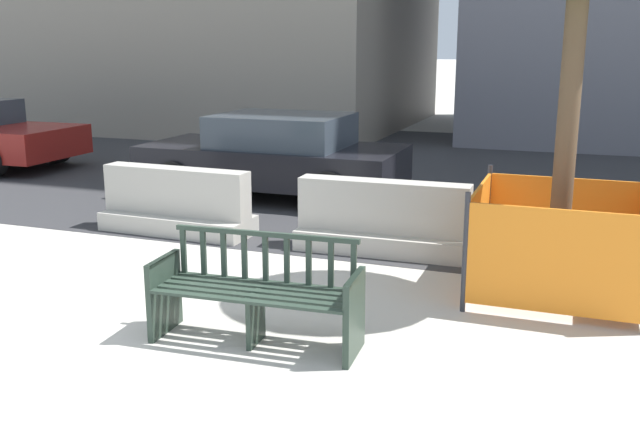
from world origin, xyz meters
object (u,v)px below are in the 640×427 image
object	(u,v)px
car_sedan_mid	(275,156)
construction_fence	(558,239)
jersey_barrier_left	(177,206)
jersey_barrier_centre	(383,223)
street_bench	(256,296)

from	to	relation	value
car_sedan_mid	construction_fence	bearing A→B (deg)	-36.09
jersey_barrier_left	construction_fence	xyz separation A→B (m)	(4.67, -0.76, 0.21)
jersey_barrier_left	car_sedan_mid	world-z (taller)	car_sedan_mid
jersey_barrier_centre	car_sedan_mid	distance (m)	3.35
jersey_barrier_left	jersey_barrier_centre	bearing A→B (deg)	1.58
jersey_barrier_left	construction_fence	distance (m)	4.74
jersey_barrier_centre	construction_fence	bearing A→B (deg)	-23.18
street_bench	jersey_barrier_centre	bearing A→B (deg)	84.80
jersey_barrier_centre	jersey_barrier_left	size ratio (longest dim) A/B	1.00
jersey_barrier_centre	car_sedan_mid	size ratio (longest dim) A/B	0.50
street_bench	jersey_barrier_left	world-z (taller)	street_bench
jersey_barrier_left	car_sedan_mid	size ratio (longest dim) A/B	0.50
jersey_barrier_centre	construction_fence	xyz separation A→B (m)	(1.96, -0.84, 0.21)
jersey_barrier_centre	construction_fence	world-z (taller)	construction_fence
construction_fence	street_bench	bearing A→B (deg)	-137.47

